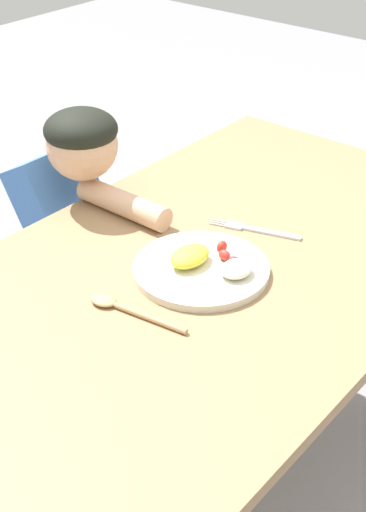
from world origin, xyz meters
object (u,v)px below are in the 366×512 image
object	(u,v)px
plate	(203,267)
person	(68,260)
spoon	(122,307)
fork	(255,230)

from	to	relation	value
plate	person	bearing A→B (deg)	81.51
spoon	person	distance (m)	0.57
fork	spoon	world-z (taller)	spoon
plate	fork	xyz separation A→B (m)	(0.20, 0.01, -0.01)
person	spoon	bearing A→B (deg)	59.57
spoon	person	xyz separation A→B (m)	(0.27, 0.45, -0.22)
plate	person	xyz separation A→B (m)	(0.07, 0.49, -0.22)
person	fork	bearing A→B (deg)	104.93
person	plate	bearing A→B (deg)	81.51
plate	person	world-z (taller)	person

